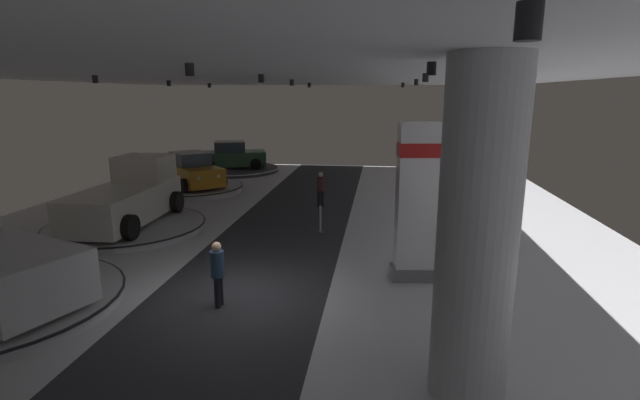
% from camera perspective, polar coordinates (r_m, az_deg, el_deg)
% --- Properties ---
extents(ground, '(24.00, 44.00, 0.06)m').
position_cam_1_polar(ground, '(12.02, -9.90, -11.56)').
color(ground, silver).
extents(ceiling_with_spotlights, '(24.00, 44.00, 0.39)m').
position_cam_1_polar(ceiling_with_spotlights, '(10.99, -11.05, 15.99)').
color(ceiling_with_spotlights, silver).
extents(column_right, '(1.25, 1.25, 5.50)m').
position_cam_1_polar(column_right, '(7.68, 18.67, -4.13)').
color(column_right, '#ADADB2').
rests_on(column_right, ground).
extents(brand_sign_pylon, '(1.34, 0.81, 4.21)m').
position_cam_1_polar(brand_sign_pylon, '(12.46, 11.87, -0.08)').
color(brand_sign_pylon, slate).
rests_on(brand_sign_pylon, ground).
extents(display_platform_deep_left, '(5.96, 5.96, 0.23)m').
position_cam_1_polar(display_platform_deep_left, '(30.92, -10.61, 3.73)').
color(display_platform_deep_left, '#333338').
rests_on(display_platform_deep_left, ground).
extents(display_car_deep_left, '(4.56, 3.25, 1.71)m').
position_cam_1_polar(display_car_deep_left, '(30.80, -10.74, 5.31)').
color(display_car_deep_left, '#2D5638').
rests_on(display_car_deep_left, display_platform_deep_left).
extents(display_platform_mid_left, '(5.68, 5.68, 0.25)m').
position_cam_1_polar(display_platform_mid_left, '(18.63, -22.58, -2.98)').
color(display_platform_mid_left, '#B7B7BC').
rests_on(display_platform_mid_left, ground).
extents(pickup_truck_mid_left, '(2.73, 5.34, 2.30)m').
position_cam_1_polar(pickup_truck_mid_left, '(18.67, -22.38, 0.37)').
color(pickup_truck_mid_left, silver).
rests_on(pickup_truck_mid_left, display_platform_mid_left).
extents(display_platform_far_left, '(5.05, 5.05, 0.32)m').
position_cam_1_polar(display_platform_far_left, '(24.79, -15.26, 1.39)').
color(display_platform_far_left, '#B7B7BC').
rests_on(display_platform_far_left, ground).
extents(display_car_far_left, '(4.21, 4.27, 1.71)m').
position_cam_1_polar(display_car_far_left, '(24.66, -15.41, 3.47)').
color(display_car_far_left, '#B77519').
rests_on(display_car_far_left, display_platform_far_left).
extents(visitor_walking_near, '(0.32, 0.32, 1.59)m').
position_cam_1_polar(visitor_walking_near, '(20.45, 0.08, 1.56)').
color(visitor_walking_near, black).
rests_on(visitor_walking_near, ground).
extents(visitor_walking_far, '(0.32, 0.32, 1.59)m').
position_cam_1_polar(visitor_walking_far, '(11.20, -12.41, -8.38)').
color(visitor_walking_far, black).
rests_on(visitor_walking_far, ground).
extents(stanchion_b, '(0.28, 0.28, 1.01)m').
position_cam_1_polar(stanchion_b, '(16.80, 0.05, -2.82)').
color(stanchion_b, '#333338').
rests_on(stanchion_b, ground).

